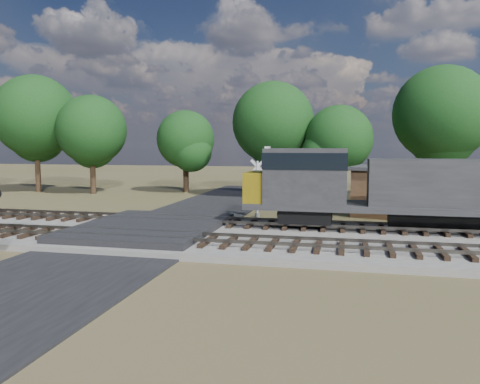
# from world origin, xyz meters

# --- Properties ---
(ground) EXTENTS (160.00, 160.00, 0.00)m
(ground) POSITION_xyz_m (0.00, 0.00, 0.00)
(ground) COLOR #4B4A28
(ground) RESTS_ON ground
(ballast_bed) EXTENTS (140.00, 10.00, 0.30)m
(ballast_bed) POSITION_xyz_m (10.00, 0.50, 0.15)
(ballast_bed) COLOR gray
(ballast_bed) RESTS_ON ground
(road) EXTENTS (7.00, 60.00, 0.08)m
(road) POSITION_xyz_m (0.00, 0.00, 0.04)
(road) COLOR black
(road) RESTS_ON ground
(crossing_panel) EXTENTS (7.00, 9.00, 0.62)m
(crossing_panel) POSITION_xyz_m (0.00, 0.50, 0.32)
(crossing_panel) COLOR #262628
(crossing_panel) RESTS_ON ground
(track_near) EXTENTS (140.00, 2.60, 0.33)m
(track_near) POSITION_xyz_m (3.12, -2.00, 0.41)
(track_near) COLOR black
(track_near) RESTS_ON ballast_bed
(track_far) EXTENTS (140.00, 2.60, 0.33)m
(track_far) POSITION_xyz_m (3.12, 3.00, 0.41)
(track_far) COLOR black
(track_far) RESTS_ON ballast_bed
(crossing_signal_far) EXTENTS (1.55, 0.34, 3.84)m
(crossing_signal_far) POSITION_xyz_m (4.33, 7.89, 1.60)
(crossing_signal_far) COLOR silver
(crossing_signal_far) RESTS_ON ground
(equipment_shed) EXTENTS (5.83, 5.83, 3.34)m
(equipment_shed) POSITION_xyz_m (13.04, 10.73, 1.69)
(equipment_shed) COLOR #3F2E1B
(equipment_shed) RESTS_ON ground
(treeline) EXTENTS (79.06, 10.83, 11.73)m
(treeline) POSITION_xyz_m (6.94, 20.18, 6.66)
(treeline) COLOR black
(treeline) RESTS_ON ground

